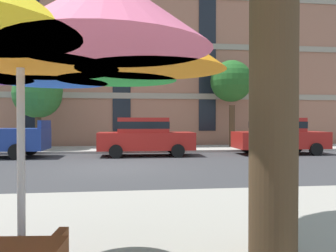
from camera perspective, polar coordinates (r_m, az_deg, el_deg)
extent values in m
plane|color=#38383A|center=(11.75, -8.84, -7.10)|extent=(120.00, 120.00, 0.00)
cube|color=#B2ADA3|center=(18.50, -8.15, -4.00)|extent=(56.00, 3.60, 0.12)
cube|color=#A87056|center=(27.38, -7.81, 14.32)|extent=(38.04, 12.00, 16.00)
cube|color=#9E937F|center=(20.65, -8.04, 5.23)|extent=(37.28, 0.08, 0.36)
cube|color=#9E937F|center=(21.14, -8.06, 13.91)|extent=(37.28, 0.08, 0.36)
cube|color=black|center=(22.45, -22.84, 18.36)|extent=(1.10, 0.06, 14.80)
cube|color=black|center=(21.69, -8.07, 19.06)|extent=(1.10, 0.06, 14.80)
cube|color=black|center=(22.26, 6.85, 18.58)|extent=(1.10, 0.06, 14.80)
cube|color=black|center=(24.08, 20.11, 17.15)|extent=(1.10, 0.06, 14.80)
cube|color=navy|center=(15.78, -20.60, 0.28)|extent=(0.16, 1.75, 0.36)
cylinder|color=black|center=(16.97, -22.74, -3.55)|extent=(0.68, 0.22, 0.68)
cylinder|color=black|center=(15.16, -24.70, -4.08)|extent=(0.68, 0.22, 0.68)
cube|color=#B21E19|center=(15.38, -3.81, -2.59)|extent=(4.40, 1.76, 0.80)
cube|color=#B21E19|center=(15.35, -4.37, 0.17)|extent=(2.30, 1.55, 0.68)
cube|color=black|center=(15.35, -4.37, 0.17)|extent=(2.32, 1.57, 0.32)
cylinder|color=black|center=(16.41, 0.79, -3.77)|extent=(0.60, 0.22, 0.60)
cylinder|color=black|center=(14.68, 1.72, -4.32)|extent=(0.60, 0.22, 0.60)
cylinder|color=black|center=(16.27, -8.79, -3.82)|extent=(0.60, 0.22, 0.60)
cylinder|color=black|center=(14.52, -9.02, -4.38)|extent=(0.60, 0.22, 0.60)
cube|color=#B21E19|center=(17.05, 18.81, -2.29)|extent=(4.40, 1.76, 0.80)
cube|color=#B21E19|center=(16.96, 18.36, 0.19)|extent=(2.30, 1.55, 0.68)
cube|color=black|center=(16.96, 18.36, 0.19)|extent=(2.32, 1.57, 0.32)
cylinder|color=black|center=(18.47, 21.43, -3.31)|extent=(0.60, 0.22, 0.60)
cylinder|color=black|center=(16.95, 24.26, -3.70)|extent=(0.60, 0.22, 0.60)
cylinder|color=black|center=(17.35, 13.46, -3.54)|extent=(0.60, 0.22, 0.60)
cylinder|color=black|center=(15.72, 15.71, -4.01)|extent=(0.60, 0.22, 0.60)
cylinder|color=#4C3823|center=(18.90, -21.57, -0.40)|extent=(0.33, 0.33, 2.45)
sphere|color=#2D702D|center=(18.97, -20.78, 5.88)|extent=(2.02, 2.02, 2.02)
sphere|color=#2D702D|center=(19.12, -21.67, 5.17)|extent=(2.58, 2.58, 2.58)
sphere|color=#2D702D|center=(18.82, -21.26, 5.76)|extent=(1.91, 1.91, 1.91)
cylinder|color=#4C3823|center=(19.89, 11.02, -0.15)|extent=(0.34, 0.34, 2.56)
sphere|color=#236023|center=(20.18, 10.90, 7.64)|extent=(2.48, 2.48, 2.48)
sphere|color=#236023|center=(20.28, 10.52, 7.35)|extent=(2.01, 2.01, 2.01)
cylinder|color=silver|center=(2.78, -24.10, -7.23)|extent=(0.06, 0.06, 2.48)
cone|color=orange|center=(2.71, -2.93, 14.27)|extent=(1.19, 1.19, 0.45)
cone|color=green|center=(3.40, -8.82, 11.52)|extent=(1.19, 1.19, 0.45)
cone|color=blue|center=(3.77, -19.64, 10.41)|extent=(1.19, 1.19, 0.45)
cone|color=#E5668C|center=(2.03, -10.20, 18.92)|extent=(1.19, 1.19, 0.45)
cone|color=orange|center=(2.83, -24.23, 14.44)|extent=(1.49, 1.49, 0.53)
cylinder|color=#4C3823|center=(3.79, 17.83, 11.37)|extent=(0.52, 0.52, 4.64)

